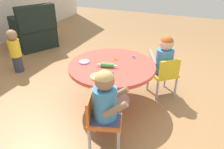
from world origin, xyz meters
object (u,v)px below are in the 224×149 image
object	(u,v)px
rolling_pin	(107,65)
toddler_standing	(15,50)
craft_table	(112,73)
seated_child_right	(165,56)
armchair_dark	(34,32)
child_chair_right	(164,74)
craft_scissors	(110,73)
child_chair_left	(101,118)
seated_child_left	(105,97)

from	to	relation	value
rolling_pin	toddler_standing	bearing A→B (deg)	81.00
craft_table	seated_child_right	xyz separation A→B (m)	(0.44, -0.51, 0.12)
seated_child_right	armchair_dark	xyz separation A→B (m)	(0.70, 2.66, -0.22)
child_chair_right	seated_child_right	size ratio (longest dim) A/B	1.05
toddler_standing	rolling_pin	bearing A→B (deg)	-99.00
armchair_dark	toddler_standing	xyz separation A→B (m)	(-0.96, -0.48, 0.05)
seated_child_right	craft_scissors	bearing A→B (deg)	145.56
toddler_standing	rolling_pin	size ratio (longest dim) A/B	2.93
armchair_dark	rolling_pin	bearing A→B (deg)	-119.92
child_chair_left	seated_child_left	bearing A→B (deg)	-72.01
child_chair_right	seated_child_right	xyz separation A→B (m)	(0.03, 0.03, 0.23)
seated_child_left	armchair_dark	size ratio (longest dim) A/B	0.53
craft_table	armchair_dark	bearing A→B (deg)	62.03
seated_child_left	toddler_standing	bearing A→B (deg)	66.56
child_chair_right	armchair_dark	xyz separation A→B (m)	(0.73, 2.69, 0.00)
child_chair_left	rolling_pin	distance (m)	0.65
craft_scissors	seated_child_right	bearing A→B (deg)	-34.44
seated_child_left	craft_table	bearing A→B (deg)	18.43
child_chair_right	armchair_dark	distance (m)	2.79
armchair_dark	rolling_pin	size ratio (longest dim) A/B	4.20
child_chair_left	rolling_pin	xyz separation A→B (m)	(0.57, 0.20, 0.24)
child_chair_right	toddler_standing	world-z (taller)	toddler_standing
seated_child_right	rolling_pin	size ratio (longest dim) A/B	2.22
seated_child_left	seated_child_right	bearing A→B (deg)	-15.34
child_chair_left	child_chair_right	bearing A→B (deg)	-18.73
child_chair_left	craft_scissors	world-z (taller)	child_chair_left
child_chair_right	child_chair_left	bearing A→B (deg)	161.27
craft_scissors	craft_table	bearing A→B (deg)	17.24
toddler_standing	rolling_pin	distance (m)	1.69
seated_child_left	rolling_pin	distance (m)	0.61
child_chair_left	toddler_standing	bearing A→B (deg)	65.82
craft_table	toddler_standing	world-z (taller)	toddler_standing
toddler_standing	child_chair_right	bearing A→B (deg)	-84.01
seated_child_right	armchair_dark	bearing A→B (deg)	75.24
child_chair_right	rolling_pin	world-z (taller)	rolling_pin
seated_child_right	craft_scissors	xyz separation A→B (m)	(-0.65, 0.45, -0.01)
craft_scissors	seated_child_left	bearing A→B (deg)	-161.00
child_chair_right	toddler_standing	size ratio (longest dim) A/B	0.80
armchair_dark	craft_table	bearing A→B (deg)	-117.97
seated_child_left	rolling_pin	size ratio (longest dim) A/B	2.22
craft_table	seated_child_left	bearing A→B (deg)	-161.57
craft_table	child_chair_left	xyz separation A→B (m)	(-0.65, -0.18, -0.10)
child_chair_right	toddler_standing	xyz separation A→B (m)	(-0.23, 2.21, 0.05)
rolling_pin	craft_scissors	xyz separation A→B (m)	(-0.13, -0.09, -0.02)
seated_child_right	craft_scissors	world-z (taller)	seated_child_right
craft_table	seated_child_left	size ratio (longest dim) A/B	1.94
child_chair_left	craft_scissors	xyz separation A→B (m)	(0.44, 0.11, 0.21)
child_chair_left	child_chair_right	xyz separation A→B (m)	(1.06, -0.36, 0.00)
craft_table	craft_scissors	size ratio (longest dim) A/B	7.02
seated_child_right	armchair_dark	distance (m)	2.76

